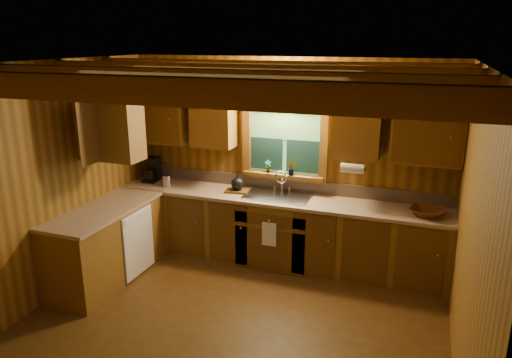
{
  "coord_description": "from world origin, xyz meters",
  "views": [
    {
      "loc": [
        1.7,
        -3.88,
        2.81
      ],
      "look_at": [
        0.0,
        0.8,
        1.35
      ],
      "focal_mm": 33.74,
      "sensor_mm": 36.0,
      "label": 1
    }
  ],
  "objects": [
    {
      "name": "potted_plant_right",
      "position": [
        0.12,
        1.78,
        1.23
      ],
      "size": [
        0.13,
        0.12,
        0.19
      ],
      "primitive_type": "imported",
      "rotation": [
        0.0,
        0.0,
        -0.41
      ],
      "color": "#4F3211",
      "rests_on": "window_sill"
    },
    {
      "name": "cutting_board",
      "position": [
        -0.55,
        1.61,
        0.91
      ],
      "size": [
        0.32,
        0.25,
        0.03
      ],
      "primitive_type": "cube",
      "rotation": [
        0.0,
        0.0,
        0.12
      ],
      "color": "#4F3211",
      "rests_on": "countertop"
    },
    {
      "name": "utensil_crock",
      "position": [
        -1.54,
        1.53,
        0.98
      ],
      "size": [
        0.12,
        0.12,
        0.33
      ],
      "rotation": [
        0.0,
        0.0,
        -0.15
      ],
      "color": "silver",
      "rests_on": "countertop"
    },
    {
      "name": "wall_sconce",
      "position": [
        0.0,
        1.75,
        2.16
      ],
      "size": [
        0.45,
        0.21,
        0.17
      ],
      "color": "black",
      "rests_on": "room"
    },
    {
      "name": "countertop",
      "position": [
        -0.48,
        1.29,
        0.88
      ],
      "size": [
        4.2,
        2.24,
        0.04
      ],
      "color": "tan",
      "rests_on": "base_cabinets"
    },
    {
      "name": "room",
      "position": [
        0.0,
        0.0,
        1.3
      ],
      "size": [
        4.2,
        4.2,
        4.2
      ],
      "color": "#4B3012",
      "rests_on": "ground"
    },
    {
      "name": "potted_plant_left",
      "position": [
        -0.2,
        1.81,
        1.22
      ],
      "size": [
        0.1,
        0.08,
        0.16
      ],
      "primitive_type": "imported",
      "rotation": [
        0.0,
        0.0,
        0.32
      ],
      "color": "#4F3211",
      "rests_on": "window_sill"
    },
    {
      "name": "base_cabinets",
      "position": [
        -0.49,
        1.28,
        0.43
      ],
      "size": [
        4.2,
        2.22,
        0.86
      ],
      "color": "brown",
      "rests_on": "ground"
    },
    {
      "name": "paper_towel_roll",
      "position": [
        0.92,
        1.53,
        1.37
      ],
      "size": [
        0.27,
        0.11,
        0.11
      ],
      "primitive_type": "cylinder",
      "rotation": [
        0.0,
        1.57,
        0.0
      ],
      "color": "white",
      "rests_on": "upper_cabinets"
    },
    {
      "name": "ceiling_beams",
      "position": [
        0.0,
        0.0,
        2.49
      ],
      "size": [
        4.2,
        2.54,
        0.18
      ],
      "color": "brown",
      "rests_on": "room"
    },
    {
      "name": "coffee_maker",
      "position": [
        -1.86,
        1.67,
        1.07
      ],
      "size": [
        0.19,
        0.24,
        0.34
      ],
      "rotation": [
        0.0,
        0.0,
        0.07
      ],
      "color": "black",
      "rests_on": "countertop"
    },
    {
      "name": "dishwasher_panel",
      "position": [
        -1.47,
        0.68,
        0.43
      ],
      "size": [
        0.02,
        0.6,
        0.8
      ],
      "primitive_type": "cube",
      "color": "white",
      "rests_on": "base_cabinets"
    },
    {
      "name": "window",
      "position": [
        0.0,
        1.87,
        1.53
      ],
      "size": [
        1.12,
        0.08,
        1.0
      ],
      "color": "brown",
      "rests_on": "room"
    },
    {
      "name": "window_sill",
      "position": [
        0.0,
        1.82,
        1.12
      ],
      "size": [
        1.06,
        0.14,
        0.04
      ],
      "primitive_type": "cube",
      "color": "brown",
      "rests_on": "room"
    },
    {
      "name": "backsplash",
      "position": [
        0.0,
        1.89,
        0.98
      ],
      "size": [
        4.2,
        0.02,
        0.16
      ],
      "primitive_type": "cube",
      "color": "#9C8369",
      "rests_on": "room"
    },
    {
      "name": "dish_towel",
      "position": [
        0.0,
        1.26,
        0.52
      ],
      "size": [
        0.18,
        0.01,
        0.3
      ],
      "primitive_type": "cube",
      "color": "white",
      "rests_on": "base_cabinets"
    },
    {
      "name": "upper_cabinets",
      "position": [
        -0.56,
        1.42,
        1.84
      ],
      "size": [
        4.19,
        1.77,
        0.78
      ],
      "color": "brown",
      "rests_on": "room"
    },
    {
      "name": "wicker_basket",
      "position": [
        1.78,
        1.51,
        0.95
      ],
      "size": [
        0.44,
        0.44,
        0.09
      ],
      "primitive_type": "imported",
      "rotation": [
        0.0,
        0.0,
        -0.22
      ],
      "color": "#48230C",
      "rests_on": "countertop"
    },
    {
      "name": "teakettle",
      "position": [
        -0.55,
        1.61,
        1.01
      ],
      "size": [
        0.17,
        0.17,
        0.21
      ],
      "rotation": [
        0.0,
        0.0,
        -0.22
      ],
      "color": "black",
      "rests_on": "cutting_board"
    },
    {
      "name": "sink",
      "position": [
        0.0,
        1.6,
        0.86
      ],
      "size": [
        0.82,
        0.48,
        0.43
      ],
      "color": "silver",
      "rests_on": "countertop"
    }
  ]
}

